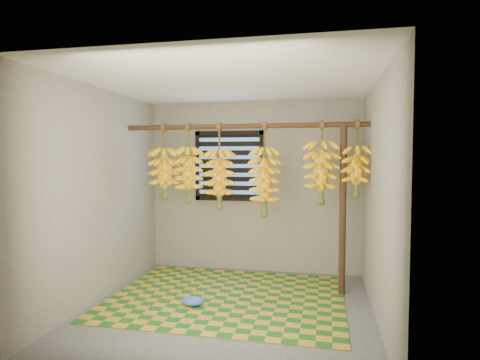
% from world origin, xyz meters
% --- Properties ---
extents(floor, '(3.00, 3.00, 0.01)m').
position_xyz_m(floor, '(0.00, 0.00, -0.01)').
color(floor, '#4C4C4C').
rests_on(floor, ground).
extents(ceiling, '(3.00, 3.00, 0.01)m').
position_xyz_m(ceiling, '(0.00, 0.00, 2.40)').
color(ceiling, silver).
rests_on(ceiling, wall_back).
extents(wall_back, '(3.00, 0.01, 2.40)m').
position_xyz_m(wall_back, '(0.00, 1.50, 1.20)').
color(wall_back, gray).
rests_on(wall_back, floor).
extents(wall_left, '(0.01, 3.00, 2.40)m').
position_xyz_m(wall_left, '(-1.50, 0.00, 1.20)').
color(wall_left, gray).
rests_on(wall_left, floor).
extents(wall_right, '(0.01, 3.00, 2.40)m').
position_xyz_m(wall_right, '(1.50, 0.00, 1.20)').
color(wall_right, gray).
rests_on(wall_right, floor).
extents(window, '(1.00, 0.04, 1.00)m').
position_xyz_m(window, '(-0.35, 1.48, 1.50)').
color(window, black).
rests_on(window, wall_back).
extents(hanging_pole, '(3.00, 0.06, 0.06)m').
position_xyz_m(hanging_pole, '(0.00, 0.70, 2.00)').
color(hanging_pole, '#442A19').
rests_on(hanging_pole, wall_left).
extents(support_post, '(0.08, 0.08, 2.00)m').
position_xyz_m(support_post, '(1.20, 0.70, 1.00)').
color(support_post, '#442A19').
rests_on(support_post, floor).
extents(woven_mat, '(2.66, 2.13, 0.01)m').
position_xyz_m(woven_mat, '(-0.10, 0.32, 0.01)').
color(woven_mat, '#1C5F1E').
rests_on(woven_mat, floor).
extents(plastic_bag, '(0.27, 0.21, 0.10)m').
position_xyz_m(plastic_bag, '(-0.40, -0.04, 0.06)').
color(plastic_bag, blue).
rests_on(plastic_bag, woven_mat).
extents(banana_bunch_a, '(0.34, 0.34, 0.95)m').
position_xyz_m(banana_bunch_a, '(-1.02, 0.70, 1.42)').
color(banana_bunch_a, brown).
rests_on(banana_bunch_a, hanging_pole).
extents(banana_bunch_b, '(0.33, 0.33, 1.00)m').
position_xyz_m(banana_bunch_b, '(-0.69, 0.70, 1.40)').
color(banana_bunch_b, brown).
rests_on(banana_bunch_b, hanging_pole).
extents(banana_bunch_c, '(0.36, 0.36, 1.07)m').
position_xyz_m(banana_bunch_c, '(-0.29, 0.70, 1.35)').
color(banana_bunch_c, brown).
rests_on(banana_bunch_c, hanging_pole).
extents(banana_bunch_d, '(0.36, 0.36, 1.14)m').
position_xyz_m(banana_bunch_d, '(0.27, 0.70, 1.33)').
color(banana_bunch_d, brown).
rests_on(banana_bunch_d, hanging_pole).
extents(banana_bunch_e, '(0.40, 0.40, 0.98)m').
position_xyz_m(banana_bunch_e, '(0.95, 0.70, 1.44)').
color(banana_bunch_e, brown).
rests_on(banana_bunch_e, hanging_pole).
extents(banana_bunch_f, '(0.33, 0.33, 0.89)m').
position_xyz_m(banana_bunch_f, '(1.35, 0.70, 1.46)').
color(banana_bunch_f, brown).
rests_on(banana_bunch_f, hanging_pole).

